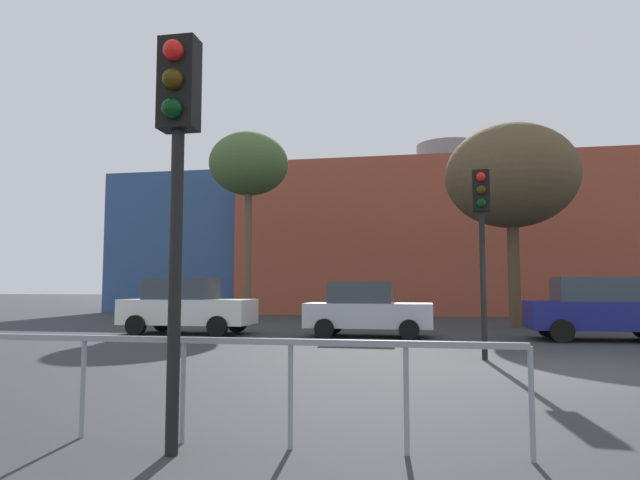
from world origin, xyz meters
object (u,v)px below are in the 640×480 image
parked_car_0 (187,306)px  traffic_light_island (482,219)px  parked_car_2 (601,309)px  bare_tree_2 (511,177)px  traffic_light_near_left (177,144)px  parked_car_1 (367,309)px  bare_tree_1 (249,165)px

parked_car_0 → traffic_light_island: traffic_light_island is taller
parked_car_0 → parked_car_2: 12.70m
parked_car_0 → bare_tree_2: 13.07m
parked_car_2 → traffic_light_near_left: size_ratio=1.07×
parked_car_1 → parked_car_2: bearing=0.0°
parked_car_0 → traffic_light_island: 10.50m
parked_car_2 → traffic_light_island: 6.67m
traffic_light_near_left → bare_tree_1: 20.46m
parked_car_2 → parked_car_1: bearing=-180.0°
traffic_light_near_left → bare_tree_2: 18.65m
parked_car_2 → traffic_light_island: size_ratio=1.04×
bare_tree_2 → bare_tree_1: bearing=171.3°
parked_car_1 → traffic_light_island: 6.30m
bare_tree_2 → parked_car_1: bearing=-135.9°
traffic_light_island → bare_tree_1: size_ratio=0.47×
parked_car_0 → traffic_light_island: size_ratio=1.05×
bare_tree_1 → traffic_light_island: bearing=-52.5°
parked_car_1 → traffic_light_island: size_ratio=0.96×
traffic_light_near_left → traffic_light_island: (3.49, 7.49, 0.09)m
parked_car_0 → parked_car_2: parked_car_0 is taller
parked_car_0 → traffic_light_island: (8.94, -5.11, 2.06)m
parked_car_1 → bare_tree_2: 8.68m
parked_car_1 → traffic_light_island: bearing=-59.6°
traffic_light_island → bare_tree_2: bearing=172.1°
parked_car_1 → parked_car_0: bearing=180.0°
parked_car_2 → bare_tree_1: bearing=152.5°
parked_car_2 → bare_tree_2: bearing=108.2°
bare_tree_1 → bare_tree_2: (11.14, -1.70, -1.26)m
parked_car_0 → parked_car_1: size_ratio=1.09×
traffic_light_island → bare_tree_1: bearing=-138.5°
traffic_light_island → bare_tree_2: 10.67m
traffic_light_near_left → bare_tree_1: size_ratio=0.46×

